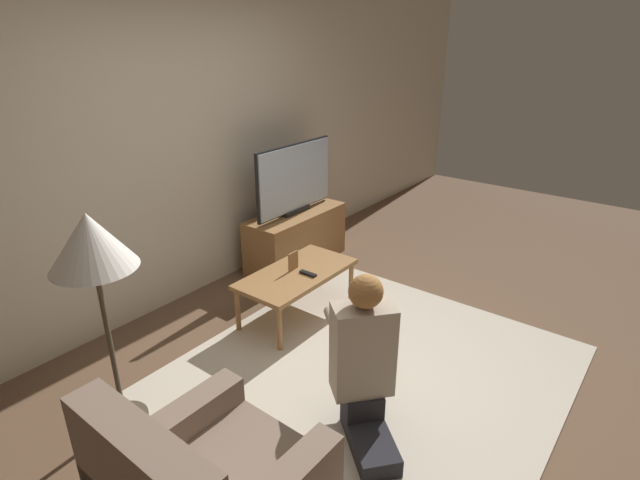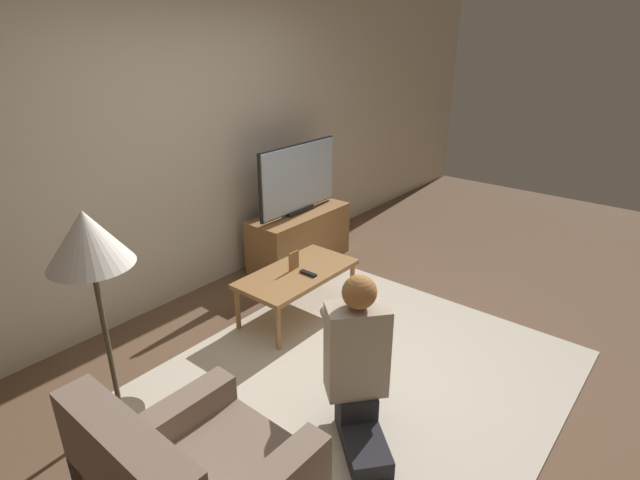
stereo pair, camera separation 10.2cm
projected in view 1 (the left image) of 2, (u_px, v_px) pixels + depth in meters
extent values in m
plane|color=brown|center=(371.00, 373.00, 3.43)|extent=(10.00, 10.00, 0.00)
cube|color=beige|center=(174.00, 149.00, 4.01)|extent=(10.00, 0.06, 2.60)
cube|color=beige|center=(371.00, 372.00, 3.43)|extent=(2.52, 2.36, 0.02)
cube|color=olive|center=(296.00, 238.00, 4.97)|extent=(1.09, 0.43, 0.54)
cube|color=black|center=(296.00, 211.00, 4.86)|extent=(0.35, 0.08, 0.04)
cube|color=black|center=(294.00, 178.00, 4.73)|extent=(1.02, 0.03, 0.65)
cube|color=silver|center=(295.00, 178.00, 4.73)|extent=(0.99, 0.04, 0.62)
cube|color=olive|center=(297.00, 274.00, 3.98)|extent=(1.00, 0.51, 0.04)
cylinder|color=olive|center=(280.00, 330.00, 3.60)|extent=(0.04, 0.04, 0.37)
cylinder|color=olive|center=(351.00, 283.00, 4.27)|extent=(0.04, 0.04, 0.37)
cylinder|color=olive|center=(238.00, 311.00, 3.84)|extent=(0.04, 0.04, 0.37)
cylinder|color=olive|center=(311.00, 269.00, 4.51)|extent=(0.04, 0.04, 0.37)
cylinder|color=#4C4233|center=(125.00, 418.00, 3.01)|extent=(0.28, 0.28, 0.03)
cylinder|color=#4C4233|center=(107.00, 327.00, 2.76)|extent=(0.03, 0.03, 1.26)
cone|color=silver|center=(90.00, 241.00, 2.56)|extent=(0.45, 0.45, 0.31)
cube|color=#7A6656|center=(176.00, 461.00, 2.39)|extent=(0.80, 0.15, 0.55)
cube|color=#232328|center=(369.00, 439.00, 2.79)|extent=(0.48, 0.51, 0.11)
cube|color=#232328|center=(361.00, 399.00, 2.91)|extent=(0.32, 0.33, 0.14)
cube|color=tan|center=(363.00, 349.00, 2.78)|extent=(0.39, 0.37, 0.55)
sphere|color=tan|center=(365.00, 292.00, 2.64)|extent=(0.18, 0.18, 0.18)
sphere|color=#9E6B38|center=(366.00, 291.00, 2.61)|extent=(0.19, 0.19, 0.19)
cube|color=black|center=(346.00, 311.00, 3.10)|extent=(0.12, 0.12, 0.04)
cylinder|color=tan|center=(367.00, 320.00, 3.01)|extent=(0.25, 0.27, 0.07)
cylinder|color=tan|center=(334.00, 323.00, 2.97)|extent=(0.25, 0.27, 0.07)
cube|color=olive|center=(293.00, 261.00, 3.99)|extent=(0.11, 0.01, 0.15)
cube|color=black|center=(308.00, 274.00, 3.92)|extent=(0.04, 0.15, 0.02)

